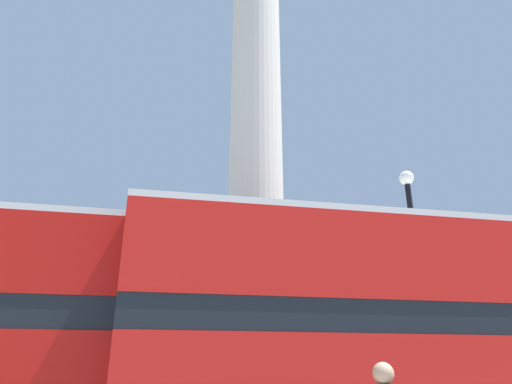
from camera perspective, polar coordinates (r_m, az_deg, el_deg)
name	(u,v)px	position (r m, az deg, el deg)	size (l,w,h in m)	color
monument_column	(256,139)	(15.94, 0.00, 6.70)	(5.59, 5.59, 25.77)	beige
bus_b	(401,325)	(9.57, 17.67, -15.55)	(10.60, 3.36, 4.36)	red
street_lamp	(421,292)	(11.55, 19.97, -11.65)	(0.38, 0.38, 6.38)	black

